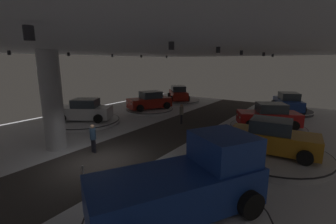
{
  "coord_description": "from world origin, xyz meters",
  "views": [
    {
      "loc": [
        8.98,
        -7.05,
        4.9
      ],
      "look_at": [
        -0.13,
        6.2,
        1.4
      ],
      "focal_mm": 24.99,
      "sensor_mm": 36.0,
      "label": 1
    }
  ],
  "objects_px": {
    "display_platform_mid_left": "(85,121)",
    "display_car_deep_right": "(288,102)",
    "pickup_truck_near_right": "(186,182)",
    "display_platform_mid_right": "(272,155)",
    "display_platform_far_right": "(267,128)",
    "display_car_far_left": "(150,101)",
    "display_car_far_right": "(269,116)",
    "visitor_walking_far": "(182,113)",
    "display_platform_near_right": "(177,216)",
    "display_platform_far_left": "(150,110)",
    "display_car_deep_left": "(178,94)",
    "display_platform_deep_right": "(287,111)",
    "display_car_mid_left": "(85,111)",
    "display_car_mid_right": "(273,138)",
    "display_platform_deep_left": "(178,101)",
    "column_left": "(52,101)",
    "visitor_walking_near": "(93,137)"
  },
  "relations": [
    {
      "from": "visitor_walking_near",
      "to": "display_platform_mid_right",
      "type": "bearing_deg",
      "value": 29.75
    },
    {
      "from": "display_platform_mid_right",
      "to": "display_platform_far_right",
      "type": "relative_size",
      "value": 1.07
    },
    {
      "from": "display_platform_mid_right",
      "to": "display_car_mid_right",
      "type": "bearing_deg",
      "value": -174.71
    },
    {
      "from": "display_car_deep_right",
      "to": "pickup_truck_near_right",
      "type": "distance_m",
      "value": 19.0
    },
    {
      "from": "display_platform_mid_left",
      "to": "display_platform_deep_left",
      "type": "xyz_separation_m",
      "value": [
        0.89,
        12.8,
        0.0
      ]
    },
    {
      "from": "display_platform_near_right",
      "to": "pickup_truck_near_right",
      "type": "xyz_separation_m",
      "value": [
        0.16,
        0.28,
        1.07
      ]
    },
    {
      "from": "display_platform_mid_left",
      "to": "display_car_far_right",
      "type": "relative_size",
      "value": 1.2
    },
    {
      "from": "display_car_deep_left",
      "to": "visitor_walking_near",
      "type": "height_order",
      "value": "display_car_deep_left"
    },
    {
      "from": "display_car_far_left",
      "to": "display_car_deep_left",
      "type": "bearing_deg",
      "value": 95.48
    },
    {
      "from": "display_platform_far_left",
      "to": "visitor_walking_far",
      "type": "xyz_separation_m",
      "value": [
        5.08,
        -2.24,
        0.75
      ]
    },
    {
      "from": "display_platform_deep_right",
      "to": "visitor_walking_far",
      "type": "bearing_deg",
      "value": -124.44
    },
    {
      "from": "display_platform_mid_left",
      "to": "display_platform_mid_right",
      "type": "xyz_separation_m",
      "value": [
        13.96,
        1.01,
        0.05
      ]
    },
    {
      "from": "display_car_deep_right",
      "to": "display_platform_mid_right",
      "type": "distance_m",
      "value": 12.49
    },
    {
      "from": "display_platform_near_right",
      "to": "display_car_deep_right",
      "type": "bearing_deg",
      "value": 88.84
    },
    {
      "from": "display_platform_far_left",
      "to": "display_platform_deep_left",
      "type": "xyz_separation_m",
      "value": [
        -0.61,
        6.34,
        -0.01
      ]
    },
    {
      "from": "display_car_deep_right",
      "to": "visitor_walking_far",
      "type": "relative_size",
      "value": 2.87
    },
    {
      "from": "display_platform_mid_left",
      "to": "display_platform_deep_left",
      "type": "relative_size",
      "value": 1.05
    },
    {
      "from": "display_platform_mid_left",
      "to": "visitor_walking_far",
      "type": "distance_m",
      "value": 7.86
    },
    {
      "from": "display_platform_deep_right",
      "to": "display_platform_far_right",
      "type": "xyz_separation_m",
      "value": [
        -0.3,
        -7.09,
        -0.02
      ]
    },
    {
      "from": "display_car_mid_right",
      "to": "display_car_deep_left",
      "type": "bearing_deg",
      "value": 137.9
    },
    {
      "from": "display_car_far_right",
      "to": "display_platform_near_right",
      "type": "bearing_deg",
      "value": -90.51
    },
    {
      "from": "display_car_mid_right",
      "to": "display_platform_far_right",
      "type": "relative_size",
      "value": 0.83
    },
    {
      "from": "display_platform_mid_left",
      "to": "pickup_truck_near_right",
      "type": "relative_size",
      "value": 0.97
    },
    {
      "from": "display_car_mid_left",
      "to": "display_car_mid_right",
      "type": "distance_m",
      "value": 13.94
    },
    {
      "from": "display_platform_deep_left",
      "to": "display_car_mid_right",
      "type": "bearing_deg",
      "value": -42.12
    },
    {
      "from": "display_platform_mid_right",
      "to": "display_platform_far_left",
      "type": "bearing_deg",
      "value": 156.39
    },
    {
      "from": "display_car_far_right",
      "to": "display_platform_far_left",
      "type": "bearing_deg",
      "value": 179.59
    },
    {
      "from": "display_car_mid_left",
      "to": "display_car_deep_right",
      "type": "bearing_deg",
      "value": 46.11
    },
    {
      "from": "display_platform_far_left",
      "to": "display_platform_near_right",
      "type": "bearing_deg",
      "value": -48.11
    },
    {
      "from": "display_car_deep_right",
      "to": "display_platform_near_right",
      "type": "xyz_separation_m",
      "value": [
        -0.39,
        -19.28,
        -0.88
      ]
    },
    {
      "from": "pickup_truck_near_right",
      "to": "display_car_mid_right",
      "type": "distance_m",
      "value": 6.7
    },
    {
      "from": "display_platform_far_left",
      "to": "pickup_truck_near_right",
      "type": "xyz_separation_m",
      "value": [
        11.2,
        -12.03,
        1.09
      ]
    },
    {
      "from": "display_platform_deep_right",
      "to": "pickup_truck_near_right",
      "type": "xyz_separation_m",
      "value": [
        -0.22,
        -19.03,
        1.09
      ]
    },
    {
      "from": "display_platform_mid_left",
      "to": "display_car_deep_right",
      "type": "xyz_separation_m",
      "value": [
        12.93,
        13.43,
        0.91
      ]
    },
    {
      "from": "display_car_far_right",
      "to": "visitor_walking_near",
      "type": "relative_size",
      "value": 2.86
    },
    {
      "from": "column_left",
      "to": "display_car_far_right",
      "type": "bearing_deg",
      "value": 49.77
    },
    {
      "from": "display_platform_deep_left",
      "to": "visitor_walking_far",
      "type": "relative_size",
      "value": 3.28
    },
    {
      "from": "display_platform_deep_left",
      "to": "visitor_walking_near",
      "type": "xyz_separation_m",
      "value": [
        4.88,
        -16.47,
        0.75
      ]
    },
    {
      "from": "display_platform_mid_right",
      "to": "display_car_mid_right",
      "type": "distance_m",
      "value": 0.92
    },
    {
      "from": "display_car_far_left",
      "to": "display_car_far_right",
      "type": "distance_m",
      "value": 11.14
    },
    {
      "from": "pickup_truck_near_right",
      "to": "display_car_far_right",
      "type": "relative_size",
      "value": 1.24
    },
    {
      "from": "display_car_far_right",
      "to": "display_car_deep_left",
      "type": "height_order",
      "value": "display_car_deep_left"
    },
    {
      "from": "display_platform_near_right",
      "to": "visitor_walking_near",
      "type": "relative_size",
      "value": 3.57
    },
    {
      "from": "display_car_deep_right",
      "to": "display_car_mid_right",
      "type": "xyz_separation_m",
      "value": [
        1.0,
        -12.42,
        0.06
      ]
    },
    {
      "from": "column_left",
      "to": "visitor_walking_near",
      "type": "xyz_separation_m",
      "value": [
        2.29,
        0.79,
        -1.84
      ]
    },
    {
      "from": "display_platform_far_right",
      "to": "display_car_far_left",
      "type": "bearing_deg",
      "value": 179.37
    },
    {
      "from": "display_platform_mid_left",
      "to": "pickup_truck_near_right",
      "type": "bearing_deg",
      "value": -23.68
    },
    {
      "from": "column_left",
      "to": "display_platform_far_right",
      "type": "bearing_deg",
      "value": 49.82
    },
    {
      "from": "display_platform_far_left",
      "to": "display_car_far_left",
      "type": "height_order",
      "value": "display_car_far_left"
    },
    {
      "from": "display_platform_far_left",
      "to": "display_car_mid_right",
      "type": "xyz_separation_m",
      "value": [
        12.43,
        -5.45,
        0.95
      ]
    }
  ]
}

